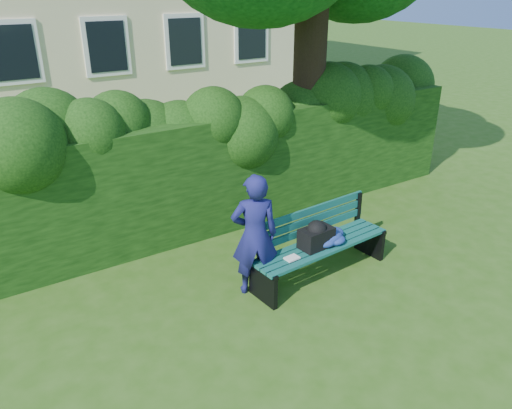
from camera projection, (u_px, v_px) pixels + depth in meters
ground at (281, 287)px, 6.46m from camera, size 80.00×80.00×0.00m
hedge at (200, 173)px, 7.78m from camera, size 10.00×1.00×1.80m
park_bench at (320, 241)px, 6.55m from camera, size 2.07×0.68×0.89m
man_reading at (255, 235)px, 6.08m from camera, size 0.68×0.58×1.58m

